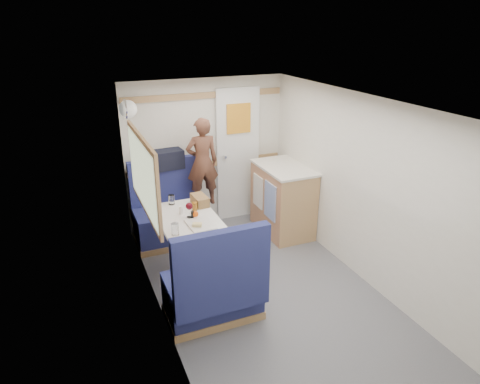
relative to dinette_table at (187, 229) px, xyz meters
name	(u,v)px	position (x,y,z in m)	size (l,w,h in m)	color
floor	(281,310)	(0.65, -1.00, -0.57)	(4.50, 4.50, 0.00)	#515156
ceiling	(290,110)	(0.65, -1.00, 1.43)	(4.50, 4.50, 0.00)	silver
wall_back	(206,153)	(0.65, 1.25, 0.43)	(2.20, 0.02, 2.00)	silver
wall_left	(166,242)	(-0.45, -1.00, 0.43)	(0.02, 4.50, 2.00)	silver
wall_right	(383,201)	(1.75, -1.00, 0.43)	(0.02, 4.50, 2.00)	silver
oak_trim_low	(207,164)	(0.65, 1.23, 0.28)	(2.15, 0.02, 0.08)	#AC734D
oak_trim_high	(205,95)	(0.65, 1.23, 1.21)	(2.15, 0.02, 0.08)	#AC734D
side_window	(143,175)	(-0.43, 0.00, 0.68)	(0.04, 1.30, 0.72)	#A0A88F
rear_door	(238,152)	(1.10, 1.22, 0.41)	(0.62, 0.12, 1.86)	white
dinette_table	(187,229)	(0.00, 0.00, 0.00)	(0.62, 0.92, 0.72)	white
bench_far	(170,219)	(0.00, 0.86, -0.27)	(0.90, 0.59, 1.05)	#181C4E
bench_near	(215,293)	(0.00, -0.86, -0.27)	(0.90, 0.59, 1.05)	#181C4E
ledge	(162,171)	(0.00, 1.12, 0.31)	(0.90, 0.14, 0.04)	#AC734D
dome_light	(128,109)	(-0.39, 0.85, 1.18)	(0.20, 0.20, 0.20)	white
galley_counter	(283,199)	(1.47, 0.55, -0.10)	(0.57, 0.92, 0.92)	#AC734D
person	(202,162)	(0.46, 0.85, 0.45)	(0.41, 0.27, 1.13)	brown
duffel_bag	(163,160)	(0.03, 1.12, 0.45)	(0.50, 0.24, 0.24)	black
tray	(201,225)	(0.07, -0.27, 0.16)	(0.25, 0.33, 0.02)	silver
orange_fruit	(195,214)	(0.07, -0.09, 0.21)	(0.07, 0.07, 0.07)	orange
cheese_block	(197,225)	(0.02, -0.31, 0.19)	(0.09, 0.06, 0.03)	#EFE68A
wine_glass	(189,207)	(0.02, -0.04, 0.28)	(0.08, 0.08, 0.17)	white
tumbler_left	(175,229)	(-0.23, -0.38, 0.22)	(0.08, 0.08, 0.12)	white
tumbler_mid	(172,200)	(-0.07, 0.38, 0.21)	(0.07, 0.07, 0.11)	white
beer_glass	(195,206)	(0.13, 0.12, 0.20)	(0.06, 0.06, 0.09)	#8A5414
pepper_grinder	(192,215)	(0.04, -0.09, 0.20)	(0.03, 0.03, 0.09)	black
salt_grinder	(181,210)	(-0.04, 0.08, 0.20)	(0.04, 0.04, 0.09)	white
bread_loaf	(200,200)	(0.22, 0.24, 0.21)	(0.14, 0.26, 0.11)	olive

